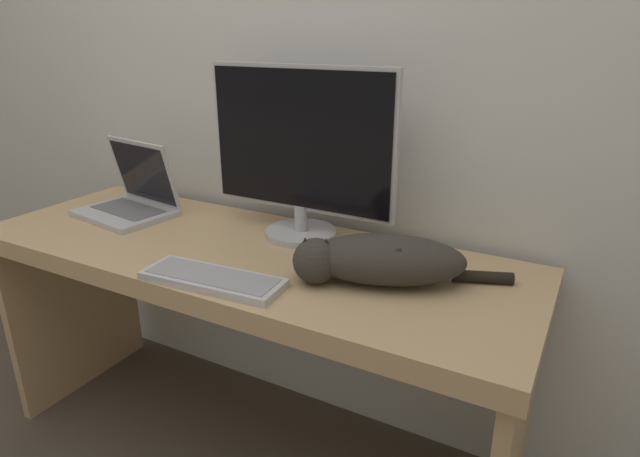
# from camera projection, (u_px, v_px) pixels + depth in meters

# --- Properties ---
(wall_back) EXTENTS (6.40, 0.06, 2.60)m
(wall_back) POSITION_uv_depth(u_px,v_px,m) (301.00, 53.00, 1.71)
(wall_back) COLOR silver
(wall_back) RESTS_ON ground_plane
(desk) EXTENTS (1.74, 0.61, 0.75)m
(desk) POSITION_uv_depth(u_px,v_px,m) (244.00, 292.00, 1.65)
(desk) COLOR tan
(desk) RESTS_ON ground_plane
(monitor) EXTENTS (0.62, 0.22, 0.52)m
(monitor) POSITION_uv_depth(u_px,v_px,m) (300.00, 152.00, 1.61)
(monitor) COLOR #B2B2B7
(monitor) RESTS_ON desk
(laptop) EXTENTS (0.35, 0.29, 0.26)m
(laptop) POSITION_uv_depth(u_px,v_px,m) (131.00, 200.00, 1.89)
(laptop) COLOR #B7B7BC
(laptop) RESTS_ON desk
(external_keyboard) EXTENTS (0.39, 0.16, 0.02)m
(external_keyboard) POSITION_uv_depth(u_px,v_px,m) (213.00, 279.00, 1.38)
(external_keyboard) COLOR #BCBCC1
(external_keyboard) RESTS_ON desk
(cat) EXTENTS (0.52, 0.31, 0.13)m
(cat) POSITION_uv_depth(u_px,v_px,m) (378.00, 259.00, 1.37)
(cat) COLOR #332D28
(cat) RESTS_ON desk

